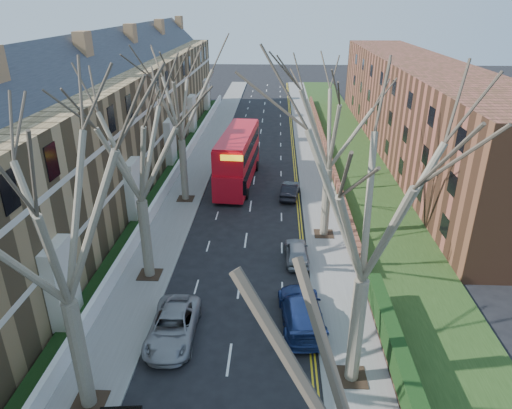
# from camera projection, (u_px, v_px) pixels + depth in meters

# --- Properties ---
(pavement_left) EXTENTS (3.00, 102.00, 0.12)m
(pavement_left) POSITION_uv_depth(u_px,v_px,m) (202.00, 159.00, 49.61)
(pavement_left) COLOR slate
(pavement_left) RESTS_ON ground
(pavement_right) EXTENTS (3.00, 102.00, 0.12)m
(pavement_right) POSITION_uv_depth(u_px,v_px,m) (312.00, 161.00, 49.10)
(pavement_right) COLOR slate
(pavement_right) RESTS_ON ground
(terrace_left) EXTENTS (9.70, 78.00, 13.60)m
(terrace_left) POSITION_uv_depth(u_px,v_px,m) (99.00, 128.00, 40.40)
(terrace_left) COLOR olive
(terrace_left) RESTS_ON ground
(flats_right) EXTENTS (13.97, 54.00, 10.00)m
(flats_right) POSITION_uv_depth(u_px,v_px,m) (417.00, 108.00, 50.24)
(flats_right) COLOR brown
(flats_right) RESTS_ON ground
(front_wall_left) EXTENTS (0.30, 78.00, 1.00)m
(front_wall_left) POSITION_uv_depth(u_px,v_px,m) (171.00, 181.00, 42.16)
(front_wall_left) COLOR white
(front_wall_left) RESTS_ON ground
(grass_verge_right) EXTENTS (6.00, 102.00, 0.06)m
(grass_verge_right) POSITION_uv_depth(u_px,v_px,m) (355.00, 161.00, 48.87)
(grass_verge_right) COLOR #203A15
(grass_verge_right) RESTS_ON ground
(tree_left_mid) EXTENTS (10.50, 10.50, 14.71)m
(tree_left_mid) POSITION_uv_depth(u_px,v_px,m) (48.00, 202.00, 15.63)
(tree_left_mid) COLOR brown
(tree_left_mid) RESTS_ON ground
(tree_left_far) EXTENTS (10.15, 10.15, 14.22)m
(tree_left_far) POSITION_uv_depth(u_px,v_px,m) (134.00, 133.00, 24.87)
(tree_left_far) COLOR brown
(tree_left_far) RESTS_ON ground
(tree_left_dist) EXTENTS (10.50, 10.50, 14.71)m
(tree_left_dist) POSITION_uv_depth(u_px,v_px,m) (178.00, 88.00, 35.68)
(tree_left_dist) COLOR brown
(tree_left_dist) RESTS_ON ground
(tree_right_mid) EXTENTS (10.50, 10.50, 14.71)m
(tree_right_mid) POSITION_uv_depth(u_px,v_px,m) (373.00, 186.00, 16.97)
(tree_right_mid) COLOR brown
(tree_right_mid) RESTS_ON ground
(tree_right_far) EXTENTS (10.15, 10.15, 14.22)m
(tree_right_far) POSITION_uv_depth(u_px,v_px,m) (332.00, 111.00, 29.86)
(tree_right_far) COLOR brown
(tree_right_far) RESTS_ON ground
(double_decker_bus) EXTENTS (3.53, 11.65, 4.79)m
(double_decker_bus) POSITION_uv_depth(u_px,v_px,m) (238.00, 159.00, 42.37)
(double_decker_bus) COLOR red
(double_decker_bus) RESTS_ON ground
(car_left_far) EXTENTS (2.38, 5.04, 1.39)m
(car_left_far) POSITION_uv_depth(u_px,v_px,m) (173.00, 327.00, 23.19)
(car_left_far) COLOR gray
(car_left_far) RESTS_ON ground
(car_right_near) EXTENTS (2.66, 5.57, 1.57)m
(car_right_near) POSITION_uv_depth(u_px,v_px,m) (302.00, 311.00, 24.21)
(car_right_near) COLOR navy
(car_right_near) RESTS_ON ground
(car_right_mid) EXTENTS (1.66, 3.85, 1.29)m
(car_right_mid) POSITION_uv_depth(u_px,v_px,m) (297.00, 252.00, 30.19)
(car_right_mid) COLOR gray
(car_right_mid) RESTS_ON ground
(car_right_far) EXTENTS (1.88, 4.11, 1.31)m
(car_right_far) POSITION_uv_depth(u_px,v_px,m) (290.00, 190.00, 39.97)
(car_right_far) COLOR black
(car_right_far) RESTS_ON ground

